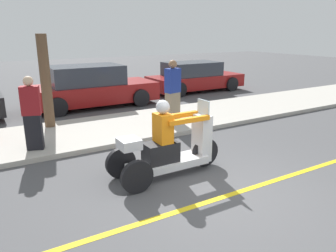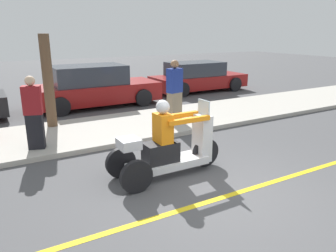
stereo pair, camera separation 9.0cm
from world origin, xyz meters
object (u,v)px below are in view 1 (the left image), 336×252
object	(u,v)px
parked_car_lot_far	(91,87)
tree_trunk	(46,82)
spectator_far_back	(173,93)
parked_car_lot_right	(194,77)
spectator_by_tree	(32,115)
motorcycle_trike	(169,149)

from	to	relation	value
parked_car_lot_far	tree_trunk	bearing A→B (deg)	-129.68
spectator_far_back	parked_car_lot_right	distance (m)	5.89
spectator_by_tree	tree_trunk	size ratio (longest dim) A/B	0.66
motorcycle_trike	spectator_by_tree	xyz separation A→B (m)	(-2.03, 2.53, 0.39)
motorcycle_trike	spectator_far_back	distance (m)	3.53
spectator_by_tree	parked_car_lot_right	world-z (taller)	spectator_by_tree
parked_car_lot_far	parked_car_lot_right	distance (m)	5.19
motorcycle_trike	parked_car_lot_right	xyz separation A→B (m)	(5.77, 7.37, 0.11)
motorcycle_trike	parked_car_lot_right	bearing A→B (deg)	51.95
motorcycle_trike	tree_trunk	bearing A→B (deg)	107.63
motorcycle_trike	parked_car_lot_far	size ratio (longest dim) A/B	0.50
spectator_by_tree	tree_trunk	bearing A→B (deg)	68.96
parked_car_lot_far	tree_trunk	size ratio (longest dim) A/B	1.84
parked_car_lot_right	tree_trunk	size ratio (longest dim) A/B	1.77
parked_car_lot_right	motorcycle_trike	bearing A→B (deg)	-128.05
spectator_far_back	tree_trunk	xyz separation A→B (m)	(-3.25, 1.33, 0.39)
spectator_far_back	parked_car_lot_right	xyz separation A→B (m)	(3.88, 4.42, -0.35)
spectator_far_back	parked_car_lot_far	bearing A→B (deg)	108.78
parked_car_lot_far	motorcycle_trike	bearing A→B (deg)	-95.34
spectator_far_back	parked_car_lot_far	xyz separation A→B (m)	(-1.26, 3.72, -0.27)
spectator_by_tree	parked_car_lot_far	size ratio (longest dim) A/B	0.36
parked_car_lot_far	parked_car_lot_right	bearing A→B (deg)	7.80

